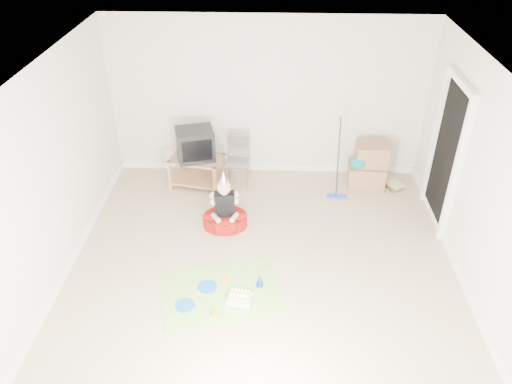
{
  "coord_description": "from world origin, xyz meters",
  "views": [
    {
      "loc": [
        0.11,
        -4.88,
        4.35
      ],
      "look_at": [
        -0.1,
        0.4,
        0.9
      ],
      "focal_mm": 35.0,
      "sensor_mm": 36.0,
      "label": 1
    }
  ],
  "objects_px": {
    "crt_tv": "(195,144)",
    "birthday_cake": "(240,300)",
    "tv_stand": "(197,169)",
    "cardboard_boxes": "(368,166)",
    "folding_chair": "(238,163)",
    "seated_woman": "(225,214)"
  },
  "relations": [
    {
      "from": "folding_chair",
      "to": "cardboard_boxes",
      "type": "bearing_deg",
      "value": 1.58
    },
    {
      "from": "tv_stand",
      "to": "birthday_cake",
      "type": "distance_m",
      "value": 2.74
    },
    {
      "from": "crt_tv",
      "to": "folding_chair",
      "type": "height_order",
      "value": "crt_tv"
    },
    {
      "from": "crt_tv",
      "to": "seated_woman",
      "type": "distance_m",
      "value": 1.32
    },
    {
      "from": "cardboard_boxes",
      "to": "birthday_cake",
      "type": "height_order",
      "value": "cardboard_boxes"
    },
    {
      "from": "crt_tv",
      "to": "seated_woman",
      "type": "relative_size",
      "value": 0.62
    },
    {
      "from": "crt_tv",
      "to": "seated_woman",
      "type": "bearing_deg",
      "value": -78.83
    },
    {
      "from": "tv_stand",
      "to": "birthday_cake",
      "type": "xyz_separation_m",
      "value": [
        0.85,
        -2.59,
        -0.26
      ]
    },
    {
      "from": "seated_woman",
      "to": "birthday_cake",
      "type": "relative_size",
      "value": 2.83
    },
    {
      "from": "crt_tv",
      "to": "cardboard_boxes",
      "type": "relative_size",
      "value": 0.77
    },
    {
      "from": "birthday_cake",
      "to": "tv_stand",
      "type": "bearing_deg",
      "value": 108.25
    },
    {
      "from": "crt_tv",
      "to": "folding_chair",
      "type": "bearing_deg",
      "value": -10.21
    },
    {
      "from": "cardboard_boxes",
      "to": "tv_stand",
      "type": "bearing_deg",
      "value": -177.47
    },
    {
      "from": "crt_tv",
      "to": "folding_chair",
      "type": "relative_size",
      "value": 0.68
    },
    {
      "from": "tv_stand",
      "to": "cardboard_boxes",
      "type": "relative_size",
      "value": 1.24
    },
    {
      "from": "tv_stand",
      "to": "birthday_cake",
      "type": "bearing_deg",
      "value": -71.75
    },
    {
      "from": "crt_tv",
      "to": "birthday_cake",
      "type": "distance_m",
      "value": 2.82
    },
    {
      "from": "seated_woman",
      "to": "crt_tv",
      "type": "bearing_deg",
      "value": 116.91
    },
    {
      "from": "cardboard_boxes",
      "to": "crt_tv",
      "type": "bearing_deg",
      "value": -177.47
    },
    {
      "from": "cardboard_boxes",
      "to": "birthday_cake",
      "type": "distance_m",
      "value": 3.31
    },
    {
      "from": "folding_chair",
      "to": "seated_woman",
      "type": "xyz_separation_m",
      "value": [
        -0.11,
        -1.13,
        -0.2
      ]
    },
    {
      "from": "folding_chair",
      "to": "seated_woman",
      "type": "bearing_deg",
      "value": -95.42
    }
  ]
}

